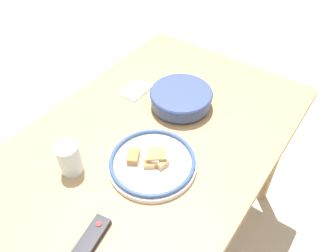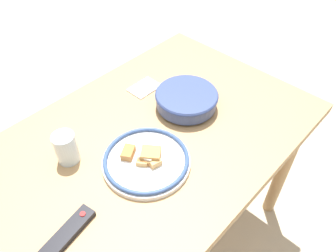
# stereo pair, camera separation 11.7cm
# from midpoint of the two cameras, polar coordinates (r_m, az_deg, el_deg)

# --- Properties ---
(ground_plane) EXTENTS (8.00, 8.00, 0.00)m
(ground_plane) POSITION_cam_midpoint_polar(r_m,az_deg,el_deg) (1.81, -1.59, -19.80)
(ground_plane) COLOR #B7A88E
(dining_table) EXTENTS (1.37, 0.83, 0.77)m
(dining_table) POSITION_cam_midpoint_polar(r_m,az_deg,el_deg) (1.23, -2.21, -6.26)
(dining_table) COLOR tan
(dining_table) RESTS_ON ground_plane
(noodle_bowl) EXTENTS (0.25, 0.25, 0.07)m
(noodle_bowl) POSITION_cam_midpoint_polar(r_m,az_deg,el_deg) (1.28, 5.88, 4.61)
(noodle_bowl) COLOR #384775
(noodle_bowl) RESTS_ON dining_table
(food_plate) EXTENTS (0.30, 0.30, 0.05)m
(food_plate) POSITION_cam_midpoint_polar(r_m,az_deg,el_deg) (1.09, -0.72, -6.10)
(food_plate) COLOR white
(food_plate) RESTS_ON dining_table
(tv_remote) EXTENTS (0.19, 0.08, 0.02)m
(tv_remote) POSITION_cam_midpoint_polar(r_m,az_deg,el_deg) (0.98, -13.69, -17.87)
(tv_remote) COLOR black
(tv_remote) RESTS_ON dining_table
(drinking_glass) EXTENTS (0.07, 0.07, 0.11)m
(drinking_glass) POSITION_cam_midpoint_polar(r_m,az_deg,el_deg) (1.11, -14.46, -3.87)
(drinking_glass) COLOR silver
(drinking_glass) RESTS_ON dining_table
(folded_napkin) EXTENTS (0.13, 0.09, 0.01)m
(folded_napkin) POSITION_cam_midpoint_polar(r_m,az_deg,el_deg) (1.39, -1.74, 6.57)
(folded_napkin) COLOR white
(folded_napkin) RESTS_ON dining_table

